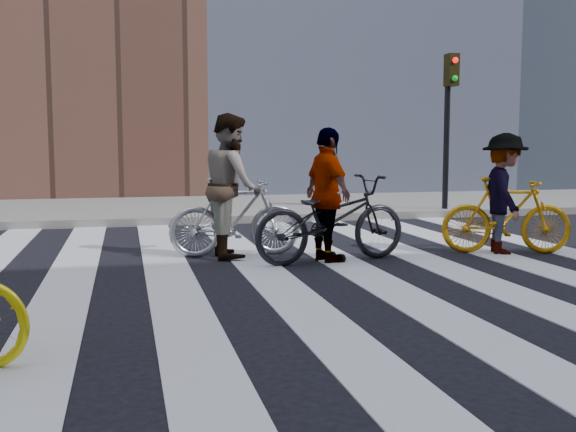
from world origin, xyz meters
name	(u,v)px	position (x,y,z in m)	size (l,w,h in m)	color
ground	(313,273)	(0.00, 0.00, 0.00)	(100.00, 100.00, 0.00)	black
sidewalk_far	(223,208)	(0.00, 7.50, 0.07)	(100.00, 5.00, 0.15)	gray
zebra_crosswalk	(313,272)	(0.00, 0.00, 0.01)	(8.25, 10.00, 0.01)	silver
traffic_signal	(449,106)	(4.40, 5.32, 2.28)	(0.22, 0.42, 3.33)	black
bike_silver_mid	(236,217)	(-0.69, 1.36, 0.53)	(0.50, 1.77, 1.06)	#ADB1B7
bike_yellow_right	(506,216)	(2.96, 0.71, 0.53)	(0.49, 1.75, 1.05)	#C8820B
bike_dark_rear	(331,219)	(0.42, 0.63, 0.55)	(0.74, 2.11, 1.11)	black
rider_mid	(232,186)	(-0.74, 1.36, 0.95)	(0.93, 0.72, 1.91)	slate
rider_right	(504,194)	(2.91, 0.71, 0.83)	(1.07, 0.61, 1.65)	slate
rider_rear	(328,195)	(0.37, 0.63, 0.86)	(1.00, 0.42, 1.71)	slate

